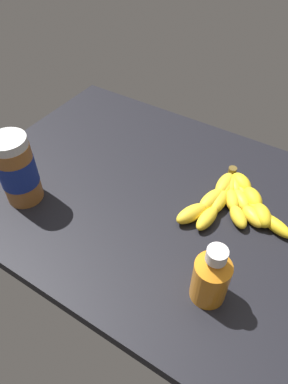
# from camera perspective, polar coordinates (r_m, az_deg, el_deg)

# --- Properties ---
(ground_plane) EXTENTS (0.88, 0.66, 0.03)m
(ground_plane) POSITION_cam_1_polar(r_m,az_deg,el_deg) (0.83, 1.35, -0.84)
(ground_plane) COLOR black
(banana_bunch) EXTENTS (0.24, 0.22, 0.04)m
(banana_bunch) POSITION_cam_1_polar(r_m,az_deg,el_deg) (0.81, 14.55, -1.31)
(banana_bunch) COLOR yellow
(banana_bunch) RESTS_ON ground_plane
(peanut_butter_jar) EXTENTS (0.08, 0.08, 0.17)m
(peanut_butter_jar) POSITION_cam_1_polar(r_m,az_deg,el_deg) (0.81, -20.11, 3.41)
(peanut_butter_jar) COLOR #9E602D
(peanut_butter_jar) RESTS_ON ground_plane
(honey_bottle) EXTENTS (0.07, 0.07, 0.14)m
(honey_bottle) POSITION_cam_1_polar(r_m,az_deg,el_deg) (0.63, 10.99, -13.45)
(honey_bottle) COLOR orange
(honey_bottle) RESTS_ON ground_plane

